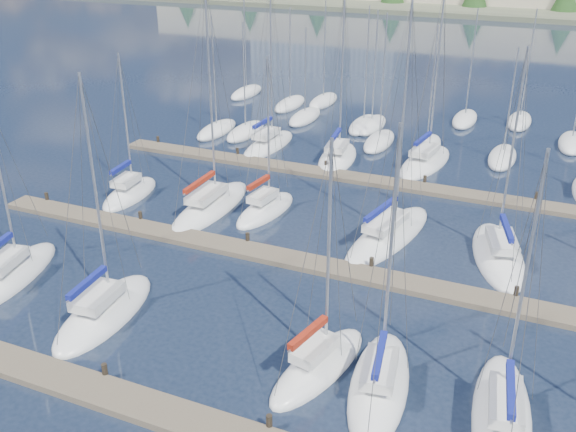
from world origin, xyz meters
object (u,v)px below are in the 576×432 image
at_px(sailboat_d, 318,366).
at_px(sailboat_l, 498,255).
at_px(sailboat_j, 265,210).
at_px(sailboat_n, 268,145).
at_px(sailboat_c, 104,312).
at_px(sailboat_e, 379,385).
at_px(sailboat_i, 210,207).
at_px(sailboat_f, 502,417).
at_px(sailboat_p, 425,162).
at_px(sailboat_k, 388,235).
at_px(sailboat_o, 337,158).
at_px(sailboat_b, 13,275).
at_px(sailboat_h, 130,194).

xyz_separation_m(sailboat_d, sailboat_l, (6.18, 14.12, -0.02)).
xyz_separation_m(sailboat_j, sailboat_l, (15.65, -0.33, -0.01)).
bearing_deg(sailboat_n, sailboat_c, -80.74).
bearing_deg(sailboat_d, sailboat_e, 10.01).
height_order(sailboat_i, sailboat_f, sailboat_i).
xyz_separation_m(sailboat_e, sailboat_l, (3.29, 14.25, -0.01)).
height_order(sailboat_n, sailboat_p, sailboat_n).
relative_size(sailboat_i, sailboat_n, 1.05).
bearing_deg(sailboat_k, sailboat_o, 133.49).
relative_size(sailboat_e, sailboat_b, 1.11).
bearing_deg(sailboat_p, sailboat_h, -133.01).
height_order(sailboat_j, sailboat_c, sailboat_c).
bearing_deg(sailboat_l, sailboat_c, -156.20).
distance_m(sailboat_d, sailboat_o, 27.72).
height_order(sailboat_k, sailboat_b, sailboat_k).
height_order(sailboat_b, sailboat_f, sailboat_f).
xyz_separation_m(sailboat_i, sailboat_b, (-5.60, -12.71, -0.02)).
xyz_separation_m(sailboat_c, sailboat_p, (10.29, 28.65, 0.00)).
distance_m(sailboat_b, sailboat_o, 27.78).
bearing_deg(sailboat_f, sailboat_l, 90.49).
xyz_separation_m(sailboat_i, sailboat_e, (16.11, -13.51, -0.00)).
relative_size(sailboat_j, sailboat_n, 0.76).
bearing_deg(sailboat_h, sailboat_c, -64.28).
xyz_separation_m(sailboat_p, sailboat_l, (7.57, -14.22, -0.01)).
xyz_separation_m(sailboat_c, sailboat_f, (19.70, 0.23, 0.00)).
bearing_deg(sailboat_i, sailboat_h, -177.97).
bearing_deg(sailboat_e, sailboat_c, 171.97).
bearing_deg(sailboat_f, sailboat_c, 173.75).
height_order(sailboat_h, sailboat_k, sailboat_k).
bearing_deg(sailboat_b, sailboat_j, 43.65).
height_order(sailboat_p, sailboat_f, sailboat_p).
height_order(sailboat_j, sailboat_e, sailboat_e).
bearing_deg(sailboat_o, sailboat_k, -65.04).
bearing_deg(sailboat_b, sailboat_o, 55.80).
distance_m(sailboat_h, sailboat_e, 26.29).
bearing_deg(sailboat_k, sailboat_l, 11.99).
bearing_deg(sailboat_d, sailboat_b, -169.45).
bearing_deg(sailboat_i, sailboat_o, 69.13).
bearing_deg(sailboat_h, sailboat_e, -35.81).
height_order(sailboat_k, sailboat_o, sailboat_k).
relative_size(sailboat_i, sailboat_l, 1.20).
relative_size(sailboat_k, sailboat_f, 1.26).
bearing_deg(sailboat_j, sailboat_b, -118.11).
relative_size(sailboat_c, sailboat_f, 1.08).
distance_m(sailboat_h, sailboat_p, 23.94).
distance_m(sailboat_n, sailboat_b, 26.73).
relative_size(sailboat_d, sailboat_l, 0.88).
relative_size(sailboat_i, sailboat_h, 1.43).
bearing_deg(sailboat_e, sailboat_l, 68.28).
relative_size(sailboat_n, sailboat_p, 1.01).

